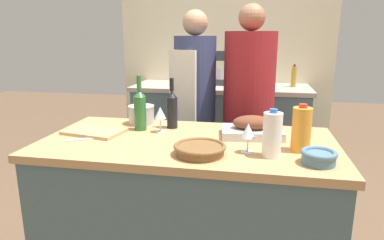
# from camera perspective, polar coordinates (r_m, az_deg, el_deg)

# --- Properties ---
(kitchen_island) EXTENTS (1.55, 0.78, 0.88)m
(kitchen_island) POSITION_cam_1_polar(r_m,az_deg,el_deg) (2.00, -0.66, -15.44)
(kitchen_island) COLOR #4C666B
(kitchen_island) RESTS_ON ground_plane
(back_counter) EXTENTS (1.71, 0.60, 0.94)m
(back_counter) POSITION_cam_1_polar(r_m,az_deg,el_deg) (3.47, 4.65, -1.94)
(back_counter) COLOR #4C666B
(back_counter) RESTS_ON ground_plane
(back_wall) EXTENTS (2.21, 0.10, 2.55)m
(back_wall) POSITION_cam_1_polar(r_m,az_deg,el_deg) (3.68, 5.51, 11.70)
(back_wall) COLOR beige
(back_wall) RESTS_ON ground_plane
(roasting_pan) EXTENTS (0.35, 0.26, 0.12)m
(roasting_pan) POSITION_cam_1_polar(r_m,az_deg,el_deg) (1.90, 9.97, -1.39)
(roasting_pan) COLOR #BCBCC1
(roasting_pan) RESTS_ON kitchen_island
(wicker_basket) EXTENTS (0.25, 0.25, 0.05)m
(wicker_basket) POSITION_cam_1_polar(r_m,az_deg,el_deg) (1.59, 1.32, -4.85)
(wicker_basket) COLOR brown
(wicker_basket) RESTS_ON kitchen_island
(cutting_board) EXTENTS (0.35, 0.26, 0.02)m
(cutting_board) POSITION_cam_1_polar(r_m,az_deg,el_deg) (2.02, -15.95, -1.85)
(cutting_board) COLOR tan
(cutting_board) RESTS_ON kitchen_island
(stock_pot) EXTENTS (0.16, 0.16, 0.14)m
(stock_pot) POSITION_cam_1_polar(r_m,az_deg,el_deg) (2.15, -8.43, 0.89)
(stock_pot) COLOR #B7B7BC
(stock_pot) RESTS_ON kitchen_island
(mixing_bowl) EXTENTS (0.15, 0.15, 0.06)m
(mixing_bowl) POSITION_cam_1_polar(r_m,az_deg,el_deg) (1.58, 20.38, -5.74)
(mixing_bowl) COLOR slate
(mixing_bowl) RESTS_ON kitchen_island
(juice_jug) EXTENTS (0.09, 0.09, 0.23)m
(juice_jug) POSITION_cam_1_polar(r_m,az_deg,el_deg) (1.70, 17.76, -1.48)
(juice_jug) COLOR orange
(juice_jug) RESTS_ON kitchen_island
(milk_jug) EXTENTS (0.09, 0.09, 0.22)m
(milk_jug) POSITION_cam_1_polar(r_m,az_deg,el_deg) (1.59, 13.23, -2.39)
(milk_jug) COLOR white
(milk_jug) RESTS_ON kitchen_island
(wine_bottle_green) EXTENTS (0.07, 0.07, 0.32)m
(wine_bottle_green) POSITION_cam_1_polar(r_m,az_deg,el_deg) (2.00, -8.67, 1.84)
(wine_bottle_green) COLOR #28662D
(wine_bottle_green) RESTS_ON kitchen_island
(wine_bottle_dark) EXTENTS (0.06, 0.06, 0.30)m
(wine_bottle_dark) POSITION_cam_1_polar(r_m,az_deg,el_deg) (2.03, -3.34, 1.91)
(wine_bottle_dark) COLOR black
(wine_bottle_dark) RESTS_ON kitchen_island
(wine_glass_left) EXTENTS (0.07, 0.07, 0.14)m
(wine_glass_left) POSITION_cam_1_polar(r_m,az_deg,el_deg) (1.62, 9.34, -1.95)
(wine_glass_left) COLOR silver
(wine_glass_left) RESTS_ON kitchen_island
(wine_glass_right) EXTENTS (0.07, 0.07, 0.15)m
(wine_glass_right) POSITION_cam_1_polar(r_m,az_deg,el_deg) (1.94, -5.32, 1.05)
(wine_glass_right) COLOR silver
(wine_glass_right) RESTS_ON kitchen_island
(knife_chef) EXTENTS (0.21, 0.14, 0.01)m
(knife_chef) POSITION_cam_1_polar(r_m,az_deg,el_deg) (1.91, -16.61, -2.98)
(knife_chef) COLOR #B7B7BC
(knife_chef) RESTS_ON kitchen_island
(stand_mixer) EXTENTS (0.18, 0.14, 0.33)m
(stand_mixer) POSITION_cam_1_polar(r_m,az_deg,el_deg) (3.40, 5.14, 8.14)
(stand_mixer) COLOR #333842
(stand_mixer) RESTS_ON back_counter
(condiment_bottle_tall) EXTENTS (0.06, 0.06, 0.22)m
(condiment_bottle_tall) POSITION_cam_1_polar(r_m,az_deg,el_deg) (3.20, 9.31, 7.01)
(condiment_bottle_tall) COLOR #332D28
(condiment_bottle_tall) RESTS_ON back_counter
(condiment_bottle_short) EXTENTS (0.05, 0.05, 0.21)m
(condiment_bottle_short) POSITION_cam_1_polar(r_m,az_deg,el_deg) (3.41, 16.60, 6.96)
(condiment_bottle_short) COLOR #B28E2D
(condiment_bottle_short) RESTS_ON back_counter
(person_cook_aproned) EXTENTS (0.34, 0.36, 1.60)m
(person_cook_aproned) POSITION_cam_1_polar(r_m,az_deg,el_deg) (2.65, 0.45, 2.43)
(person_cook_aproned) COLOR beige
(person_cook_aproned) RESTS_ON ground_plane
(person_cook_guest) EXTENTS (0.38, 0.38, 1.64)m
(person_cook_guest) POSITION_cam_1_polar(r_m,az_deg,el_deg) (2.61, 9.36, 2.26)
(person_cook_guest) COLOR beige
(person_cook_guest) RESTS_ON ground_plane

